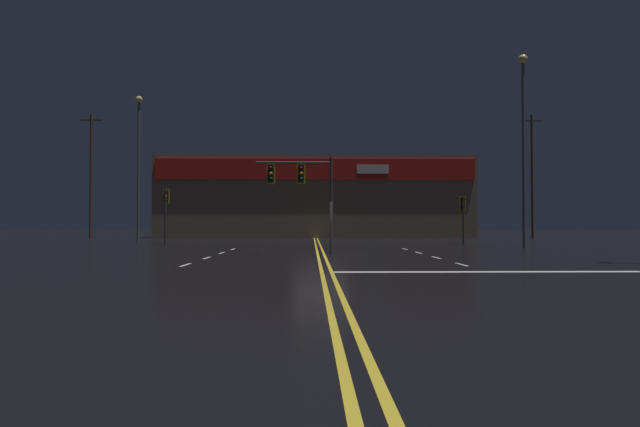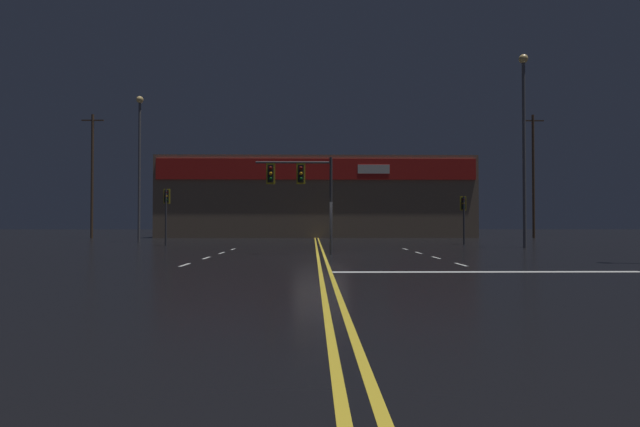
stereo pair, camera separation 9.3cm
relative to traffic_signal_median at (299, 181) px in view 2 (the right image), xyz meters
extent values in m
plane|color=black|center=(1.05, -0.55, -3.50)|extent=(200.00, 200.00, 0.00)
cube|color=gold|center=(0.90, -0.55, -3.50)|extent=(0.12, 60.00, 0.01)
cube|color=gold|center=(1.20, -0.55, -3.50)|extent=(0.12, 60.00, 0.01)
cube|color=silver|center=(-3.89, -5.95, -3.50)|extent=(0.12, 1.40, 0.01)
cube|color=silver|center=(-3.89, -2.35, -3.50)|extent=(0.12, 1.40, 0.01)
cube|color=silver|center=(-3.89, 1.25, -3.50)|extent=(0.12, 1.40, 0.01)
cube|color=silver|center=(-3.89, 4.85, -3.50)|extent=(0.12, 1.40, 0.01)
cube|color=silver|center=(5.99, -5.95, -3.50)|extent=(0.12, 1.40, 0.01)
cube|color=silver|center=(5.99, -2.35, -3.50)|extent=(0.12, 1.40, 0.01)
cube|color=silver|center=(5.99, 1.25, -3.50)|extent=(0.12, 1.40, 0.01)
cube|color=silver|center=(5.99, 4.85, -3.50)|extent=(0.12, 1.40, 0.01)
cube|color=silver|center=(5.99, -8.67, -3.50)|extent=(9.48, 0.40, 0.01)
cylinder|color=#38383D|center=(1.54, 0.01, -1.18)|extent=(0.14, 0.14, 4.65)
cylinder|color=#38383D|center=(-0.26, 0.01, 0.89)|extent=(3.60, 0.10, 0.10)
cube|color=black|center=(0.10, 0.01, 0.35)|extent=(0.28, 0.24, 0.84)
cube|color=gold|center=(0.10, 0.01, 0.35)|extent=(0.42, 0.08, 0.99)
sphere|color=#500705|center=(0.10, -0.14, 0.61)|extent=(0.17, 0.17, 0.17)
sphere|color=orange|center=(0.10, -0.14, 0.35)|extent=(0.17, 0.17, 0.17)
sphere|color=#084513|center=(0.10, -0.14, 0.10)|extent=(0.17, 0.17, 0.17)
cube|color=black|center=(-1.34, 0.01, 0.35)|extent=(0.28, 0.24, 0.84)
cube|color=gold|center=(-1.34, 0.01, 0.35)|extent=(0.42, 0.08, 0.99)
sphere|color=#500705|center=(-1.34, -0.14, 0.61)|extent=(0.17, 0.17, 0.17)
sphere|color=orange|center=(-1.34, -0.14, 0.35)|extent=(0.17, 0.17, 0.17)
sphere|color=#084513|center=(-1.34, -0.14, 0.10)|extent=(0.17, 0.17, 0.17)
cylinder|color=#38383D|center=(-9.08, 9.42, -1.62)|extent=(0.13, 0.13, 3.76)
cube|color=black|center=(-9.08, 9.60, -0.22)|extent=(0.28, 0.24, 0.84)
cube|color=gold|center=(-9.08, 9.60, -0.22)|extent=(0.42, 0.08, 0.99)
sphere|color=#500705|center=(-9.08, 9.44, 0.04)|extent=(0.17, 0.17, 0.17)
sphere|color=orange|center=(-9.08, 9.44, -0.22)|extent=(0.17, 0.17, 0.17)
sphere|color=#084513|center=(-9.08, 9.44, -0.47)|extent=(0.17, 0.17, 0.17)
cylinder|color=#38383D|center=(11.24, 10.86, -1.83)|extent=(0.13, 0.13, 3.35)
cube|color=black|center=(11.24, 11.04, -0.62)|extent=(0.28, 0.24, 0.84)
cube|color=gold|center=(11.24, 11.04, -0.62)|extent=(0.42, 0.08, 0.99)
sphere|color=#500705|center=(11.24, 10.88, -0.37)|extent=(0.17, 0.17, 0.17)
sphere|color=orange|center=(11.24, 10.88, -0.62)|extent=(0.17, 0.17, 0.17)
sphere|color=#084513|center=(11.24, 10.88, -0.87)|extent=(0.17, 0.17, 0.17)
cylinder|color=#59595E|center=(-13.16, 16.06, 2.10)|extent=(0.20, 0.20, 11.21)
sphere|color=#F9D17A|center=(-13.16, 16.06, 7.87)|extent=(0.56, 0.56, 0.56)
cylinder|color=#59595E|center=(13.66, 6.55, 2.23)|extent=(0.20, 0.20, 11.46)
sphere|color=#F9D17A|center=(13.66, 6.55, 8.13)|extent=(0.56, 0.56, 0.56)
cube|color=#7A6651|center=(1.05, 31.22, 0.70)|extent=(32.77, 10.00, 8.40)
cube|color=red|center=(1.05, 26.12, 3.43)|extent=(32.11, 0.20, 2.10)
cube|color=white|center=(6.79, 26.07, 3.43)|extent=(3.20, 0.16, 0.90)
cylinder|color=#4C3828|center=(-21.44, 26.38, 2.72)|extent=(0.26, 0.26, 12.44)
cube|color=#4C3828|center=(-21.44, 26.38, 8.33)|extent=(2.20, 0.12, 0.12)
cylinder|color=#4C3828|center=(23.08, 26.38, 2.76)|extent=(0.26, 0.26, 12.53)
cube|color=#4C3828|center=(23.08, 26.38, 8.43)|extent=(2.20, 0.12, 0.12)
camera|label=1|loc=(0.58, -23.78, -2.02)|focal=28.00mm
camera|label=2|loc=(0.67, -23.78, -2.02)|focal=28.00mm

